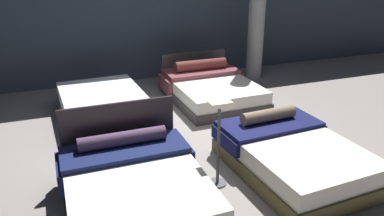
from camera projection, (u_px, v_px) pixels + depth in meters
ground_plane at (181, 137)px, 6.21m from camera, size 18.00×18.00×0.02m
showroom_back_wall at (132, 5)px, 8.48m from camera, size 18.00×0.06×3.50m
bed_0 at (135, 187)px, 4.39m from camera, size 1.68×1.95×1.00m
bed_1 at (292, 155)px, 5.13m from camera, size 1.62×2.12×0.69m
bed_2 at (103, 106)px, 6.81m from camera, size 1.56×2.03×0.50m
bed_3 at (211, 88)px, 7.74m from camera, size 1.72×2.11×0.81m
price_sign at (218, 153)px, 4.75m from camera, size 0.28×0.24×1.16m
support_pillar at (258, 4)px, 8.64m from camera, size 0.38×0.38×3.50m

